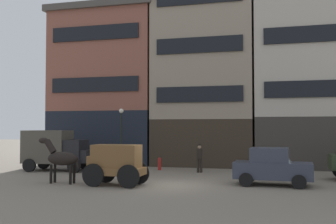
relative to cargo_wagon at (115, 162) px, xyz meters
name	(u,v)px	position (x,y,z in m)	size (l,w,h in m)	color
ground_plane	(168,185)	(2.44, 0.75, -1.15)	(120.00, 120.00, 0.00)	slate
building_far_left	(110,86)	(-5.29, 11.89, 5.08)	(8.74, 6.41, 12.36)	black
building_center_left	(205,71)	(2.61, 11.89, 6.03)	(7.76, 6.41, 14.27)	#33281E
building_center_right	(311,39)	(10.34, 11.89, 8.11)	(8.40, 6.41, 18.43)	#38332D
cargo_wagon	(115,162)	(0.00, 0.00, 0.00)	(2.94, 1.58, 1.98)	brown
draft_horse	(61,158)	(-2.95, 0.00, 0.12)	(2.35, 0.65, 2.30)	black
delivery_truck_near	(56,149)	(-6.18, 5.04, 0.28)	(4.47, 2.42, 2.62)	black
sedan_dark	(272,167)	(7.40, 1.89, -0.23)	(3.79, 2.05, 1.83)	#333847
pedestrian_officer	(200,157)	(3.07, 6.36, -0.17)	(0.49, 0.49, 1.79)	black
streetlamp_curbside	(121,130)	(-2.57, 7.43, 1.52)	(0.32, 0.32, 4.12)	black
fire_hydrant_curbside	(160,164)	(0.26, 7.11, -0.72)	(0.24, 0.24, 0.83)	maroon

